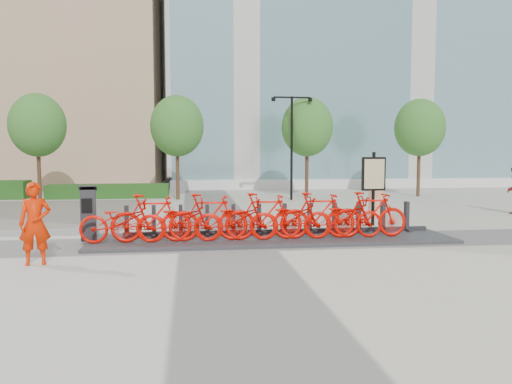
{
  "coord_description": "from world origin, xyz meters",
  "views": [
    {
      "loc": [
        -0.89,
        -12.79,
        2.39
      ],
      "look_at": [
        1.0,
        1.5,
        1.2
      ],
      "focal_mm": 35.0,
      "sensor_mm": 36.0,
      "label": 1
    }
  ],
  "objects": [
    {
      "name": "tree_0",
      "position": [
        -8.0,
        12.0,
        3.59
      ],
      "size": [
        2.6,
        2.6,
        5.1
      ],
      "color": "brown",
      "rests_on": "ground"
    },
    {
      "name": "map_sign",
      "position": [
        4.92,
        2.47,
        1.56
      ],
      "size": [
        0.77,
        0.15,
        2.36
      ],
      "rotation": [
        0.0,
        0.0,
        0.03
      ],
      "color": "black",
      "rests_on": "ground"
    },
    {
      "name": "bike_1",
      "position": [
        -1.88,
        -0.05,
        0.69
      ],
      "size": [
        2.03,
        0.57,
        1.22
      ],
      "primitive_type": "imported",
      "rotation": [
        0.0,
        0.0,
        1.57
      ],
      "color": "#DA0900",
      "rests_on": "dock_pad"
    },
    {
      "name": "worker_red",
      "position": [
        -4.13,
        -1.93,
        0.87
      ],
      "size": [
        0.71,
        0.54,
        1.75
      ],
      "primitive_type": "imported",
      "rotation": [
        0.0,
        0.0,
        0.2
      ],
      "color": "red",
      "rests_on": "ground"
    },
    {
      "name": "bike_7",
      "position": [
        2.44,
        -0.05,
        0.69
      ],
      "size": [
        2.03,
        0.57,
        1.22
      ],
      "primitive_type": "imported",
      "rotation": [
        0.0,
        0.0,
        1.57
      ],
      "color": "#DA0900",
      "rests_on": "dock_pad"
    },
    {
      "name": "bike_2",
      "position": [
        -1.16,
        -0.05,
        0.63
      ],
      "size": [
        2.1,
        0.73,
        1.1
      ],
      "primitive_type": "imported",
      "rotation": [
        0.0,
        0.0,
        1.57
      ],
      "color": "#DA0900",
      "rests_on": "dock_pad"
    },
    {
      "name": "bike_3",
      "position": [
        -0.44,
        -0.05,
        0.69
      ],
      "size": [
        2.03,
        0.57,
        1.22
      ],
      "primitive_type": "imported",
      "rotation": [
        0.0,
        0.0,
        1.57
      ],
      "color": "#DA0900",
      "rests_on": "dock_pad"
    },
    {
      "name": "bike_9",
      "position": [
        3.88,
        -0.05,
        0.69
      ],
      "size": [
        2.03,
        0.57,
        1.22
      ],
      "primitive_type": "imported",
      "rotation": [
        0.0,
        0.0,
        1.57
      ],
      "color": "#DA0900",
      "rests_on": "dock_pad"
    },
    {
      "name": "hedge_b",
      "position": [
        -5.0,
        13.2,
        0.35
      ],
      "size": [
        6.0,
        1.2,
        0.7
      ],
      "primitive_type": "cube",
      "color": "#1E5217",
      "rests_on": "ground"
    },
    {
      "name": "tree_2",
      "position": [
        5.0,
        12.0,
        3.59
      ],
      "size": [
        2.6,
        2.6,
        5.1
      ],
      "color": "brown",
      "rests_on": "ground"
    },
    {
      "name": "tree_1",
      "position": [
        -1.5,
        12.0,
        3.59
      ],
      "size": [
        2.6,
        2.6,
        5.1
      ],
      "color": "brown",
      "rests_on": "ground"
    },
    {
      "name": "kiosk",
      "position": [
        -3.5,
        0.41,
        0.77
      ],
      "size": [
        0.48,
        0.42,
        1.45
      ],
      "rotation": [
        0.0,
        0.0,
        0.11
      ],
      "color": "#26272A",
      "rests_on": "dock_pad"
    },
    {
      "name": "dock_pad",
      "position": [
        1.3,
        0.3,
        0.04
      ],
      "size": [
        9.6,
        2.4,
        0.08
      ],
      "primitive_type": "cube",
      "color": "#333438",
      "rests_on": "ground"
    },
    {
      "name": "bike_0",
      "position": [
        -2.6,
        -0.05,
        0.63
      ],
      "size": [
        2.1,
        0.73,
        1.1
      ],
      "primitive_type": "imported",
      "rotation": [
        0.0,
        0.0,
        1.57
      ],
      "color": "#DA0900",
      "rests_on": "dock_pad"
    },
    {
      "name": "streetlamp",
      "position": [
        4.0,
        11.0,
        3.13
      ],
      "size": [
        2.0,
        0.2,
        5.0
      ],
      "color": "black",
      "rests_on": "ground"
    },
    {
      "name": "tree_3",
      "position": [
        11.0,
        12.0,
        3.59
      ],
      "size": [
        2.6,
        2.6,
        5.1
      ],
      "color": "brown",
      "rests_on": "ground"
    },
    {
      "name": "ground",
      "position": [
        0.0,
        0.0,
        0.0
      ],
      "size": [
        120.0,
        120.0,
        0.0
      ],
      "primitive_type": "plane",
      "color": "#AFAC98"
    },
    {
      "name": "bike_8",
      "position": [
        3.16,
        -0.05,
        0.63
      ],
      "size": [
        2.1,
        0.73,
        1.1
      ],
      "primitive_type": "imported",
      "rotation": [
        0.0,
        0.0,
        1.57
      ],
      "color": "#DA0900",
      "rests_on": "dock_pad"
    },
    {
      "name": "glass_building",
      "position": [
        14.0,
        26.0,
        12.0
      ],
      "size": [
        32.0,
        16.0,
        24.0
      ],
      "primitive_type": "cube",
      "color": "#42767E",
      "rests_on": "ground"
    },
    {
      "name": "dock_rail_posts",
      "position": [
        1.36,
        0.77,
        0.51
      ],
      "size": [
        8.02,
        0.5,
        0.85
      ],
      "primitive_type": null,
      "color": "#26272A",
      "rests_on": "dock_pad"
    },
    {
      "name": "bike_6",
      "position": [
        1.72,
        -0.05,
        0.63
      ],
      "size": [
        2.1,
        0.73,
        1.1
      ],
      "primitive_type": "imported",
      "rotation": [
        0.0,
        0.0,
        1.57
      ],
      "color": "#DA0900",
      "rests_on": "dock_pad"
    },
    {
      "name": "bike_5",
      "position": [
        1.0,
        -0.05,
        0.69
      ],
      "size": [
        2.03,
        0.57,
        1.22
      ],
      "primitive_type": "imported",
      "rotation": [
        0.0,
        0.0,
        1.57
      ],
      "color": "#DA0900",
      "rests_on": "dock_pad"
    },
    {
      "name": "bike_4",
      "position": [
        0.28,
        -0.05,
        0.63
      ],
      "size": [
        2.1,
        0.73,
        1.1
      ],
      "primitive_type": "imported",
      "rotation": [
        0.0,
        0.0,
        1.57
      ],
      "color": "#DA0900",
      "rests_on": "dock_pad"
    },
    {
      "name": "construction_barrel",
      "position": [
        5.62,
        4.04,
        0.5
      ],
      "size": [
        0.66,
        0.66,
        0.99
      ],
      "primitive_type": "cylinder",
      "rotation": [
        0.0,
        0.0,
        0.35
      ],
      "color": "#FF540B",
      "rests_on": "ground"
    }
  ]
}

